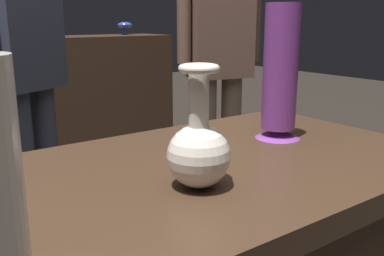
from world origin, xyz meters
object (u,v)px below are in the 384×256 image
vase_centerpiece (199,148)px  visitor_center_back (26,55)px  shelf_vase_right (53,15)px  shelf_vase_far_right (125,26)px  visitor_near_right (220,47)px  vase_tall_behind (280,76)px

vase_centerpiece → visitor_center_back: bearing=86.1°
shelf_vase_right → shelf_vase_far_right: shelf_vase_right is taller
shelf_vase_far_right → visitor_near_right: (-0.07, -1.18, -0.10)m
shelf_vase_far_right → visitor_center_back: 1.35m
vase_centerpiece → visitor_near_right: visitor_near_right is taller
vase_centerpiece → shelf_vase_far_right: (1.08, 2.33, 0.18)m
vase_tall_behind → visitor_center_back: 1.28m
vase_tall_behind → visitor_near_right: 1.18m
vase_centerpiece → vase_tall_behind: bearing=22.0°
shelf_vase_far_right → visitor_near_right: visitor_near_right is taller
vase_tall_behind → visitor_near_right: size_ratio=0.21×
visitor_near_right → vase_tall_behind: bearing=71.4°
shelf_vase_right → shelf_vase_far_right: bearing=-2.8°
shelf_vase_far_right → visitor_center_back: (-0.98, -0.93, -0.11)m
shelf_vase_right → visitor_near_right: bearing=-69.6°
shelf_vase_far_right → vase_tall_behind: bearing=-107.9°
vase_tall_behind → visitor_center_back: visitor_center_back is taller
shelf_vase_far_right → vase_centerpiece: bearing=-114.9°
shelf_vase_far_right → visitor_center_back: size_ratio=0.07×
shelf_vase_right → vase_centerpiece: bearing=-103.4°
shelf_vase_right → visitor_center_back: visitor_center_back is taller
vase_centerpiece → shelf_vase_right: 2.44m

